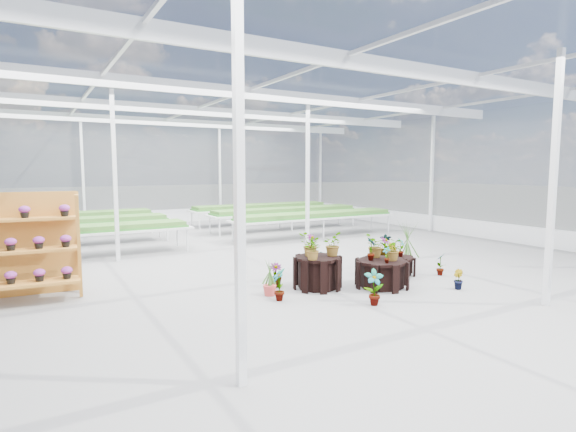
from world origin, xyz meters
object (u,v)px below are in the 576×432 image
plinth_tall (318,272)px  shelf_rack (26,247)px  plinth_mid (382,274)px  plinth_low (394,266)px

plinth_tall → shelf_rack: 5.57m
plinth_tall → plinth_mid: 1.34m
plinth_tall → shelf_rack: (-5.17, 1.98, 0.68)m
plinth_mid → plinth_low: size_ratio=1.15×
plinth_tall → plinth_low: size_ratio=1.03×
plinth_mid → plinth_low: plinth_mid is taller
plinth_low → shelf_rack: (-7.37, 1.88, 0.80)m
plinth_tall → plinth_low: bearing=2.6°
plinth_mid → shelf_rack: bearing=157.9°
plinth_low → shelf_rack: shelf_rack is taller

